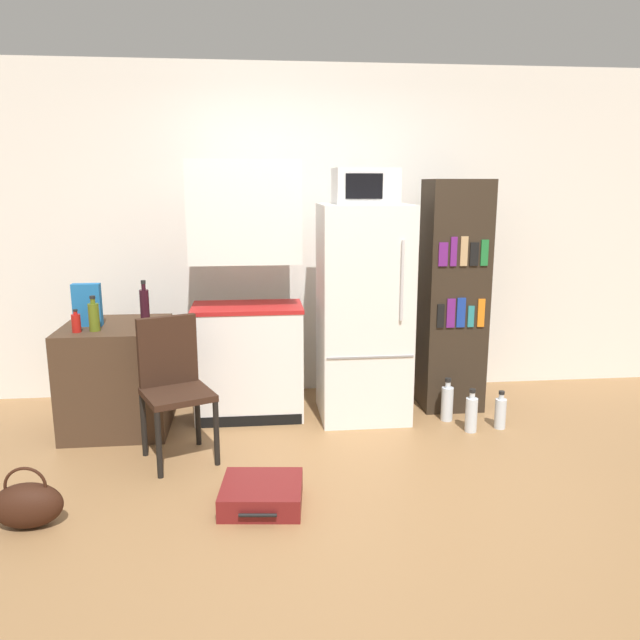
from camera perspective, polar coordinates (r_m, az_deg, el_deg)
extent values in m
plane|color=olive|center=(3.68, 2.50, -15.93)|extent=(24.00, 24.00, 0.00)
cube|color=white|center=(5.27, 1.54, 7.94)|extent=(6.40, 0.10, 2.68)
cube|color=#422D1E|center=(4.75, -17.98, -4.93)|extent=(0.72, 0.73, 0.77)
cube|color=white|center=(4.76, -6.55, -3.93)|extent=(0.80, 0.46, 0.83)
cube|color=#B21E1E|center=(4.66, -6.67, 1.15)|extent=(0.82, 0.47, 0.03)
cube|color=white|center=(4.58, -6.90, 9.79)|extent=(0.80, 0.39, 0.73)
cube|color=black|center=(4.66, -6.45, -9.17)|extent=(0.77, 0.01, 0.08)
cube|color=white|center=(4.66, 3.97, 0.66)|extent=(0.65, 0.62, 1.60)
cube|color=gray|center=(4.43, 4.63, -3.41)|extent=(0.62, 0.01, 0.01)
cylinder|color=silver|center=(4.34, 7.52, 3.58)|extent=(0.02, 0.02, 0.56)
cube|color=silver|center=(4.57, 4.15, 12.12)|extent=(0.44, 0.37, 0.25)
cube|color=black|center=(4.38, 4.06, 12.11)|extent=(0.26, 0.01, 0.17)
cube|color=#2D2319|center=(4.93, 12.08, 2.10)|extent=(0.46, 0.38, 1.78)
cube|color=black|center=(4.72, 10.97, 0.35)|extent=(0.05, 0.01, 0.18)
cube|color=#661E75|center=(4.74, 11.88, 0.61)|extent=(0.06, 0.01, 0.22)
cube|color=#193899|center=(4.77, 12.77, 0.66)|extent=(0.06, 0.01, 0.22)
cube|color=teal|center=(4.80, 13.63, 0.31)|extent=(0.05, 0.01, 0.16)
cube|color=orange|center=(4.82, 14.52, 0.64)|extent=(0.05, 0.01, 0.21)
cube|color=#661E75|center=(4.65, 11.20, 5.91)|extent=(0.07, 0.01, 0.17)
cube|color=#661E75|center=(4.67, 12.12, 6.14)|extent=(0.05, 0.01, 0.21)
cube|color=tan|center=(4.70, 13.03, 6.15)|extent=(0.05, 0.01, 0.22)
cube|color=black|center=(4.73, 13.92, 5.86)|extent=(0.06, 0.01, 0.17)
cube|color=#1E7033|center=(4.75, 14.81, 5.97)|extent=(0.06, 0.01, 0.19)
cylinder|color=#566619|center=(4.48, -19.96, 0.23)|extent=(0.07, 0.07, 0.19)
cylinder|color=#566619|center=(4.46, -20.07, 1.63)|extent=(0.03, 0.03, 0.03)
cylinder|color=black|center=(4.46, -20.09, 1.97)|extent=(0.04, 0.04, 0.02)
cylinder|color=black|center=(4.60, -15.74, 1.17)|extent=(0.06, 0.06, 0.24)
cylinder|color=black|center=(4.58, -15.84, 2.94)|extent=(0.03, 0.03, 0.04)
cylinder|color=black|center=(4.57, -15.87, 3.36)|extent=(0.03, 0.03, 0.03)
cylinder|color=#AD1914|center=(4.49, -21.40, -0.29)|extent=(0.06, 0.06, 0.12)
cylinder|color=#AD1914|center=(4.48, -21.47, 0.61)|extent=(0.03, 0.03, 0.02)
cylinder|color=black|center=(4.48, -21.48, 0.83)|extent=(0.03, 0.03, 0.01)
cube|color=#1E66A8|center=(4.65, -20.51, 1.30)|extent=(0.19, 0.07, 0.30)
cylinder|color=black|center=(3.93, -14.53, -11.00)|extent=(0.04, 0.04, 0.42)
cylinder|color=black|center=(4.03, -9.45, -10.18)|extent=(0.04, 0.04, 0.42)
cylinder|color=black|center=(4.26, -15.82, -9.21)|extent=(0.04, 0.04, 0.42)
cylinder|color=black|center=(4.35, -11.11, -8.52)|extent=(0.04, 0.04, 0.42)
cube|color=#331E14|center=(4.06, -12.88, -6.66)|extent=(0.53, 0.53, 0.04)
cube|color=#331E14|center=(4.15, -13.76, -2.72)|extent=(0.37, 0.20, 0.45)
cube|color=maroon|center=(3.59, -5.35, -15.57)|extent=(0.48, 0.46, 0.13)
cylinder|color=black|center=(3.40, -5.72, -17.35)|extent=(0.20, 0.04, 0.02)
ellipsoid|color=#33190F|center=(3.68, -25.19, -15.09)|extent=(0.36, 0.20, 0.24)
torus|color=#33190F|center=(3.63, -25.35, -13.57)|extent=(0.21, 0.02, 0.21)
cylinder|color=silver|center=(4.76, 16.16, -8.23)|extent=(0.08, 0.08, 0.22)
cylinder|color=silver|center=(4.72, 16.25, -6.75)|extent=(0.04, 0.04, 0.04)
cylinder|color=black|center=(4.71, 16.28, -6.39)|extent=(0.04, 0.04, 0.02)
cylinder|color=silver|center=(4.64, 13.66, -8.43)|extent=(0.09, 0.09, 0.25)
cylinder|color=silver|center=(4.59, 13.76, -6.72)|extent=(0.04, 0.04, 0.04)
cylinder|color=black|center=(4.58, 13.78, -6.30)|extent=(0.04, 0.04, 0.03)
cylinder|color=silver|center=(4.81, 11.54, -7.52)|extent=(0.09, 0.09, 0.26)
cylinder|color=silver|center=(4.76, 11.62, -5.81)|extent=(0.04, 0.04, 0.05)
cylinder|color=black|center=(4.75, 11.64, -5.40)|extent=(0.05, 0.05, 0.03)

